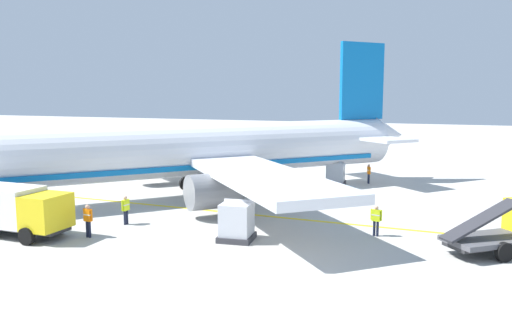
# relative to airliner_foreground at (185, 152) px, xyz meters

# --- Properties ---
(airliner_foreground) EXTENTS (33.70, 30.49, 11.90)m
(airliner_foreground) POSITION_rel_airliner_foreground_xyz_m (0.00, 0.00, 0.00)
(airliner_foreground) COLOR silver
(airliner_foreground) RESTS_ON ground
(service_truck_fuel) EXTENTS (2.56, 6.49, 2.63)m
(service_truck_fuel) POSITION_rel_airliner_foreground_xyz_m (-12.20, 3.51, -1.89)
(service_truck_fuel) COLOR yellow
(service_truck_fuel) RESTS_ON ground
(cargo_container_near) EXTENTS (1.78, 1.78, 2.03)m
(cargo_container_near) POSITION_rel_airliner_foreground_xyz_m (9.44, -8.93, -2.43)
(cargo_container_near) COLOR #333338
(cargo_container_near) RESTS_ON ground
(cargo_container_mid) EXTENTS (1.95, 1.95, 2.09)m
(cargo_container_mid) POSITION_rel_airliner_foreground_xyz_m (-8.47, -7.97, -2.40)
(cargo_container_mid) COLOR #333338
(cargo_container_mid) RESTS_ON ground
(crew_marshaller) EXTENTS (0.26, 0.63, 1.77)m
(crew_marshaller) POSITION_rel_airliner_foreground_xyz_m (-10.98, -0.50, -2.34)
(crew_marshaller) COLOR #191E33
(crew_marshaller) RESTS_ON ground
(crew_loader_left) EXTENTS (0.30, 0.62, 1.66)m
(crew_loader_left) POSITION_rel_airliner_foreground_xyz_m (-4.95, -14.53, -2.41)
(crew_loader_left) COLOR #191E33
(crew_loader_left) RESTS_ON ground
(crew_loader_right) EXTENTS (0.63, 0.29, 1.69)m
(crew_loader_right) POSITION_rel_airliner_foreground_xyz_m (-8.02, -0.68, -2.40)
(crew_loader_right) COLOR #191E33
(crew_loader_right) RESTS_ON ground
(crew_supervisor) EXTENTS (0.59, 0.39, 1.65)m
(crew_supervisor) POSITION_rel_airliner_foreground_xyz_m (11.14, -11.36, -2.42)
(crew_supervisor) COLOR #191E33
(crew_supervisor) RESTS_ON ground
(apron_guide_line) EXTENTS (0.30, 60.00, 0.01)m
(apron_guide_line) POSITION_rel_airliner_foreground_xyz_m (-3.03, -4.63, -3.39)
(apron_guide_line) COLOR yellow
(apron_guide_line) RESTS_ON ground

